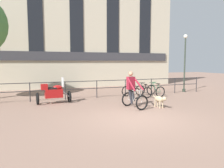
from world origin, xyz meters
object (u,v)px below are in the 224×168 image
cyclist_with_bike (133,91)px  parked_motorcycle (53,93)px  parked_bicycle_mid_right (156,90)px  parked_bicycle_mid_left (144,91)px  parked_bicycle_near_lamp (131,92)px  street_lamp (185,60)px  dog (160,99)px

cyclist_with_bike → parked_motorcycle: cyclist_with_bike is taller
parked_motorcycle → parked_bicycle_mid_right: bearing=-89.9°
parked_bicycle_mid_left → parked_bicycle_mid_right: (0.86, -0.00, 0.00)m
parked_bicycle_mid_right → parked_motorcycle: bearing=2.5°
parked_bicycle_near_lamp → street_lamp: 5.15m
parked_bicycle_near_lamp → parked_bicycle_mid_right: same height
parked_bicycle_mid_left → cyclist_with_bike: bearing=56.3°
dog → parked_bicycle_mid_right: (1.75, 3.14, -0.04)m
cyclist_with_bike → dog: cyclist_with_bike is taller
parked_bicycle_mid_left → parked_bicycle_mid_right: bearing=-175.8°
parked_bicycle_near_lamp → cyclist_with_bike: bearing=58.8°
parked_bicycle_near_lamp → parked_bicycle_mid_left: (0.86, -0.00, -0.00)m
parked_motorcycle → street_lamp: bearing=-85.0°
dog → parked_motorcycle: (-4.54, 2.85, 0.16)m
parked_motorcycle → parked_bicycle_mid_left: size_ratio=1.52×
parked_motorcycle → street_lamp: 9.49m
dog → parked_motorcycle: bearing=145.5°
parked_motorcycle → parked_bicycle_near_lamp: bearing=-89.0°
parked_bicycle_mid_right → dog: bearing=60.8°
parked_bicycle_mid_right → street_lamp: 3.65m
parked_bicycle_near_lamp → street_lamp: street_lamp is taller
parked_motorcycle → parked_bicycle_mid_left: 5.44m
cyclist_with_bike → parked_bicycle_near_lamp: bearing=55.8°
street_lamp → cyclist_with_bike: bearing=-148.7°
cyclist_with_bike → parked_bicycle_mid_right: bearing=32.2°
parked_motorcycle → cyclist_with_bike: bearing=-127.5°
dog → parked_motorcycle: parked_motorcycle is taller
parked_bicycle_near_lamp → parked_bicycle_mid_right: (1.72, -0.00, -0.00)m
parked_bicycle_near_lamp → parked_bicycle_mid_left: bearing=173.0°
parked_motorcycle → street_lamp: (9.25, 1.22, 1.73)m
dog → street_lamp: (4.70, 4.08, 1.89)m
parked_bicycle_near_lamp → parked_bicycle_mid_right: 1.72m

